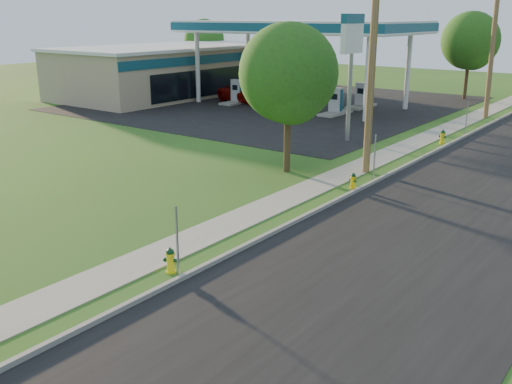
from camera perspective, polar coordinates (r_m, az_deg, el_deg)
ground_plane at (r=13.62m, az=-21.35°, el=-13.69°), size 140.00×140.00×0.00m
road at (r=18.09m, az=15.45°, el=-5.26°), size 8.00×120.00×0.02m
curb at (r=19.73m, az=4.67°, el=-2.57°), size 0.15×120.00×0.15m
sidewalk at (r=20.68m, az=0.57°, el=-1.74°), size 1.50×120.00×0.03m
forecourt at (r=46.52m, az=2.09°, el=8.87°), size 26.00×28.00×0.02m
utility_pole_mid at (r=25.31m, az=11.55°, el=12.84°), size 1.40×0.32×9.80m
utility_pole_far at (r=42.23m, az=22.58°, el=13.31°), size 1.40×0.32×9.50m
sign_post_near at (r=15.29m, az=-7.88°, el=-4.96°), size 0.05×0.04×2.00m
sign_post_mid at (r=24.65m, az=11.77°, el=3.39°), size 0.05×0.04×2.00m
sign_post_far at (r=35.87m, az=20.32°, el=6.94°), size 0.05×0.04×2.00m
gas_canopy at (r=44.93m, az=4.35°, el=16.08°), size 18.18×9.18×6.40m
fuel_pump_nw at (r=46.33m, az=-1.91°, el=9.73°), size 1.20×3.20×1.90m
fuel_pump_ne at (r=41.33m, az=7.97°, el=8.67°), size 1.20×3.20×1.90m
fuel_pump_sw at (r=49.48m, az=1.04°, el=10.21°), size 1.20×3.20×1.90m
fuel_pump_se at (r=44.83m, az=10.51°, el=9.20°), size 1.20×3.20×1.90m
convenience_store at (r=53.29m, az=-7.82°, el=12.08°), size 10.40×22.40×4.25m
price_pylon at (r=31.94m, az=9.57°, el=14.64°), size 0.34×2.04×6.85m
tree_verge at (r=24.97m, az=3.34°, el=11.37°), size 4.31×4.31×6.53m
tree_lot at (r=51.53m, az=20.70°, el=13.77°), size 4.72×4.72×7.16m
tree_back at (r=63.32m, az=-5.18°, el=14.80°), size 4.28×4.28×6.48m
hydrant_near at (r=15.79m, az=-8.55°, el=-6.78°), size 0.38×0.34×0.74m
hydrant_mid at (r=23.48m, az=9.68°, el=1.12°), size 0.34×0.31×0.66m
hydrant_far at (r=32.98m, az=18.15°, el=5.26°), size 0.42×0.37×0.81m
car_red at (r=46.79m, az=-0.90°, el=9.82°), size 5.58×3.25×1.46m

